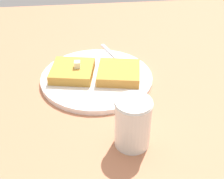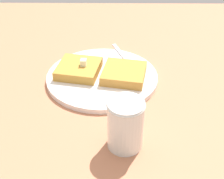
% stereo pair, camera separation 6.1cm
% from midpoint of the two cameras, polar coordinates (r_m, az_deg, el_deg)
% --- Properties ---
extents(table_surface, '(1.13, 1.13, 0.02)m').
position_cam_midpoint_polar(table_surface, '(0.68, -9.56, -2.45)').
color(table_surface, '#B16E4D').
rests_on(table_surface, ground).
extents(plate, '(0.25, 0.25, 0.01)m').
position_cam_midpoint_polar(plate, '(0.72, -5.26, 2.09)').
color(plate, silver).
rests_on(plate, table_surface).
extents(toast_slice_left, '(0.11, 0.11, 0.02)m').
position_cam_midpoint_polar(toast_slice_left, '(0.72, -9.33, 3.29)').
color(toast_slice_left, '#B78333').
rests_on(toast_slice_left, plate).
extents(toast_slice_middle, '(0.11, 0.11, 0.02)m').
position_cam_midpoint_polar(toast_slice_middle, '(0.70, -1.23, 3.01)').
color(toast_slice_middle, '#BC8236').
rests_on(toast_slice_middle, plate).
extents(butter_pat_primary, '(0.01, 0.02, 0.01)m').
position_cam_midpoint_polar(butter_pat_primary, '(0.71, -8.84, 4.49)').
color(butter_pat_primary, '#F2F0CA').
rests_on(butter_pat_primary, toast_slice_left).
extents(fork, '(0.07, 0.15, 0.00)m').
position_cam_midpoint_polar(fork, '(0.77, -1.09, 5.38)').
color(fork, silver).
rests_on(fork, plate).
extents(syrup_jar, '(0.06, 0.06, 0.09)m').
position_cam_midpoint_polar(syrup_jar, '(0.53, 0.51, -6.53)').
color(syrup_jar, '#4A220C').
rests_on(syrup_jar, table_surface).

